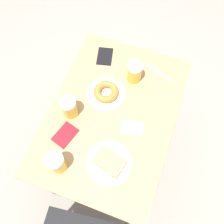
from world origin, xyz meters
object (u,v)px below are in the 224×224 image
(beer_mug_left, at_px, (57,163))
(passport_near_edge, at_px, (105,56))
(passport_far_edge, at_px, (65,135))
(beer_mug_center, at_px, (69,107))
(beer_mug_right, at_px, (135,72))
(plate_with_donut, at_px, (106,93))
(plate_with_cake, at_px, (109,162))
(fork, at_px, (159,72))
(napkin_folded, at_px, (132,128))

(beer_mug_left, height_order, passport_near_edge, beer_mug_left)
(beer_mug_left, distance_m, passport_far_edge, 0.17)
(beer_mug_center, bearing_deg, beer_mug_right, -127.62)
(beer_mug_right, bearing_deg, plate_with_donut, 53.92)
(plate_with_donut, bearing_deg, passport_near_edge, -67.41)
(plate_with_donut, bearing_deg, beer_mug_center, 51.05)
(plate_with_cake, bearing_deg, fork, -98.00)
(plate_with_cake, distance_m, beer_mug_right, 0.51)
(passport_near_edge, distance_m, passport_far_edge, 0.54)
(plate_with_donut, height_order, passport_near_edge, plate_with_donut)
(plate_with_cake, relative_size, napkin_folded, 1.83)
(napkin_folded, bearing_deg, passport_far_edge, 26.64)
(plate_with_cake, height_order, beer_mug_center, beer_mug_center)
(fork, bearing_deg, passport_near_edge, 0.43)
(plate_with_cake, relative_size, passport_far_edge, 1.56)
(plate_with_donut, bearing_deg, plate_with_cake, 112.90)
(beer_mug_center, relative_size, fork, 0.74)
(beer_mug_left, bearing_deg, fork, -113.85)
(beer_mug_left, bearing_deg, beer_mug_right, -106.95)
(napkin_folded, distance_m, passport_far_edge, 0.35)
(beer_mug_left, xyz_separation_m, fork, (-0.31, -0.70, -0.06))
(beer_mug_right, height_order, napkin_folded, beer_mug_right)
(plate_with_cake, bearing_deg, passport_near_edge, -67.22)
(beer_mug_center, xyz_separation_m, fork, (-0.37, -0.41, -0.06))
(plate_with_donut, relative_size, passport_near_edge, 1.50)
(beer_mug_right, bearing_deg, napkin_folded, 106.60)
(beer_mug_left, relative_size, passport_far_edge, 0.87)
(plate_with_cake, bearing_deg, beer_mug_center, -32.75)
(plate_with_cake, height_order, fork, plate_with_cake)
(plate_with_donut, distance_m, beer_mug_right, 0.19)
(plate_with_donut, distance_m, beer_mug_left, 0.46)
(fork, distance_m, passport_near_edge, 0.33)
(beer_mug_left, bearing_deg, beer_mug_center, -77.23)
(beer_mug_left, relative_size, napkin_folded, 1.03)
(beer_mug_center, relative_size, napkin_folded, 1.03)
(beer_mug_left, distance_m, beer_mug_right, 0.63)
(plate_with_donut, relative_size, beer_mug_center, 1.69)
(plate_with_donut, xyz_separation_m, beer_mug_right, (-0.11, -0.15, 0.04))
(plate_with_cake, height_order, beer_mug_left, beer_mug_left)
(beer_mug_right, distance_m, passport_far_edge, 0.51)
(plate_with_donut, distance_m, beer_mug_center, 0.22)
(fork, bearing_deg, plate_with_cake, 82.00)
(napkin_folded, bearing_deg, beer_mug_left, 48.97)
(napkin_folded, bearing_deg, beer_mug_right, -73.40)
(plate_with_cake, height_order, plate_with_donut, plate_with_donut)
(beer_mug_right, bearing_deg, beer_mug_left, 73.05)
(plate_with_cake, distance_m, fork, 0.60)
(plate_with_cake, relative_size, beer_mug_center, 1.78)
(plate_with_donut, xyz_separation_m, passport_far_edge, (0.11, 0.30, -0.02))
(plate_with_cake, distance_m, beer_mug_center, 0.35)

